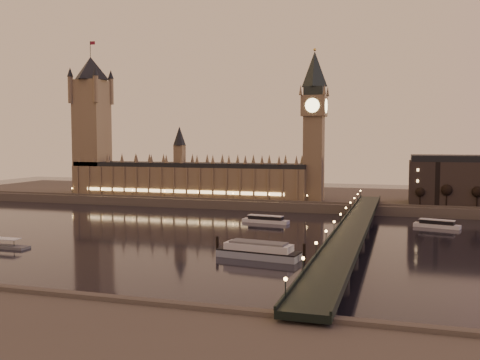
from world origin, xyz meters
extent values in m
plane|color=black|center=(0.00, 0.00, 0.00)|extent=(700.00, 700.00, 0.00)
cube|color=#423D35|center=(30.00, 165.00, 3.00)|extent=(560.00, 130.00, 6.00)
cube|color=brown|center=(-40.00, 121.00, 17.00)|extent=(180.00, 26.00, 22.00)
cube|color=black|center=(-40.00, 121.00, 29.60)|extent=(180.00, 22.00, 3.20)
cube|color=#FFCC7F|center=(-40.00, 107.50, 11.00)|extent=(153.00, 0.25, 2.20)
cube|color=brown|center=(-120.00, 121.00, 50.00)|extent=(22.00, 22.00, 88.00)
cone|color=black|center=(-120.00, 121.00, 103.00)|extent=(31.68, 31.68, 18.00)
cylinder|color=black|center=(-120.00, 121.00, 118.00)|extent=(0.44, 0.44, 12.00)
cube|color=maroon|center=(-117.80, 121.00, 122.50)|extent=(4.00, 0.15, 2.50)
cube|color=brown|center=(54.00, 121.00, 35.00)|extent=(13.00, 13.00, 58.00)
cube|color=brown|center=(54.00, 121.00, 71.00)|extent=(16.00, 16.00, 14.00)
cylinder|color=#FFEAA5|center=(54.00, 112.82, 71.00)|extent=(9.60, 0.35, 9.60)
cylinder|color=#FFEAA5|center=(45.82, 121.00, 71.00)|extent=(0.35, 9.60, 9.60)
cube|color=black|center=(54.00, 121.00, 81.00)|extent=(13.00, 13.00, 6.00)
cone|color=black|center=(54.00, 121.00, 96.00)|extent=(17.68, 17.68, 24.00)
sphere|color=gold|center=(54.00, 121.00, 109.00)|extent=(2.00, 2.00, 2.00)
cube|color=black|center=(92.00, 0.00, 8.00)|extent=(13.00, 260.00, 2.00)
cube|color=black|center=(85.70, 0.00, 9.50)|extent=(0.60, 260.00, 1.00)
cube|color=black|center=(98.30, 0.00, 9.50)|extent=(0.60, 260.00, 1.00)
cylinder|color=black|center=(124.71, 109.00, 10.41)|extent=(0.70, 0.70, 8.83)
sphere|color=black|center=(124.71, 109.00, 15.02)|extent=(5.88, 5.88, 5.88)
cylinder|color=black|center=(139.85, 109.00, 10.41)|extent=(0.70, 0.70, 8.83)
sphere|color=black|center=(139.85, 109.00, 15.02)|extent=(5.88, 5.88, 5.88)
cylinder|color=black|center=(154.99, 109.00, 10.41)|extent=(0.70, 0.70, 8.83)
sphere|color=black|center=(154.99, 109.00, 15.02)|extent=(5.88, 5.88, 5.88)
cube|color=silver|center=(37.68, 51.30, 1.00)|extent=(27.92, 9.10, 2.01)
cube|color=black|center=(37.68, 51.30, 3.01)|extent=(20.71, 7.21, 2.01)
cube|color=silver|center=(37.68, 51.30, 4.20)|extent=(21.28, 7.51, 0.37)
cube|color=silver|center=(131.31, 62.11, 1.02)|extent=(24.94, 12.09, 2.05)
cube|color=black|center=(131.31, 62.11, 3.07)|extent=(18.58, 9.42, 2.05)
cube|color=silver|center=(131.31, 62.11, 4.28)|extent=(19.11, 9.77, 0.37)
cube|color=#8493A8|center=(57.72, -39.62, 1.37)|extent=(34.80, 13.90, 2.75)
cube|color=black|center=(57.72, -39.62, 3.01)|extent=(34.80, 13.90, 0.53)
cube|color=silver|center=(57.72, -39.62, 4.65)|extent=(28.37, 12.01, 2.75)
cube|color=#595B5E|center=(57.72, -39.62, 6.40)|extent=(24.04, 10.41, 0.74)
cylinder|color=black|center=(38.85, -36.11, 3.60)|extent=(1.16, 1.16, 7.19)
cylinder|color=black|center=(76.59, -41.13, 3.60)|extent=(1.16, 1.16, 7.19)
camera|label=1|loc=(112.65, -245.41, 47.40)|focal=40.00mm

